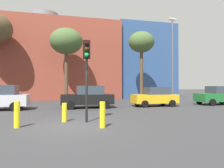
{
  "coord_description": "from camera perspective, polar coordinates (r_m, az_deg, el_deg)",
  "views": [
    {
      "loc": [
        -0.37,
        -9.1,
        1.75
      ],
      "look_at": [
        4.4,
        10.32,
        2.0
      ],
      "focal_mm": 32.33,
      "sensor_mm": 36.0,
      "label": 1
    }
  ],
  "objects": [
    {
      "name": "building_backdrop",
      "position": [
        32.62,
        -18.53,
        6.07
      ],
      "size": [
        39.37,
        11.57,
        12.9
      ],
      "color": "brown",
      "rests_on": "ground_plane"
    },
    {
      "name": "bollard_yellow_2",
      "position": [
        8.66,
        -2.69,
        -8.67
      ],
      "size": [
        0.24,
        0.24,
        1.11
      ],
      "primitive_type": "cylinder",
      "color": "yellow",
      "rests_on": "ground_plane"
    },
    {
      "name": "bollard_yellow_1",
      "position": [
        9.52,
        -25.29,
        -7.82
      ],
      "size": [
        0.24,
        0.24,
        1.12
      ],
      "primitive_type": "cylinder",
      "color": "yellow",
      "rests_on": "ground_plane"
    },
    {
      "name": "bare_tree_1",
      "position": [
        25.3,
        8.31,
        11.36
      ],
      "size": [
        3.16,
        3.16,
        8.45
      ],
      "color": "brown",
      "rests_on": "ground_plane"
    },
    {
      "name": "street_lamp",
      "position": [
        21.72,
        16.73,
        7.74
      ],
      "size": [
        0.8,
        0.24,
        8.79
      ],
      "color": "#59595E",
      "rests_on": "ground_plane"
    },
    {
      "name": "traffic_light_island",
      "position": [
        9.99,
        -7.19,
        6.19
      ],
      "size": [
        0.39,
        0.38,
        4.01
      ],
      "rotation": [
        0.0,
        0.0,
        -1.7
      ],
      "color": "black",
      "rests_on": "ground_plane"
    },
    {
      "name": "ground_plane",
      "position": [
        9.27,
        -11.5,
        -11.58
      ],
      "size": [
        200.0,
        200.0,
        0.0
      ],
      "primitive_type": "plane",
      "color": "#38383A"
    },
    {
      "name": "parked_car_2",
      "position": [
        16.59,
        -6.86,
        -3.64
      ],
      "size": [
        4.18,
        2.05,
        1.81
      ],
      "rotation": [
        0.0,
        0.0,
        3.14
      ],
      "color": "black",
      "rests_on": "ground_plane"
    },
    {
      "name": "parked_car_4",
      "position": [
        21.99,
        27.78,
        -2.88
      ],
      "size": [
        4.12,
        2.02,
        1.79
      ],
      "rotation": [
        0.0,
        0.0,
        3.14
      ],
      "color": "#1E662D",
      "rests_on": "ground_plane"
    },
    {
      "name": "bollard_yellow_0",
      "position": [
        10.36,
        -13.3,
        -7.82
      ],
      "size": [
        0.24,
        0.24,
        0.93
      ],
      "primitive_type": "cylinder",
      "color": "yellow",
      "rests_on": "ground_plane"
    },
    {
      "name": "parked_car_3",
      "position": [
        18.3,
        12.06,
        -3.53
      ],
      "size": [
        3.93,
        1.93,
        1.7
      ],
      "rotation": [
        0.0,
        0.0,
        3.14
      ],
      "color": "gold",
      "rests_on": "ground_plane"
    },
    {
      "name": "bare_tree_2",
      "position": [
        24.2,
        -12.79,
        11.48
      ],
      "size": [
        3.73,
        3.73,
        8.45
      ],
      "color": "brown",
      "rests_on": "ground_plane"
    }
  ]
}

